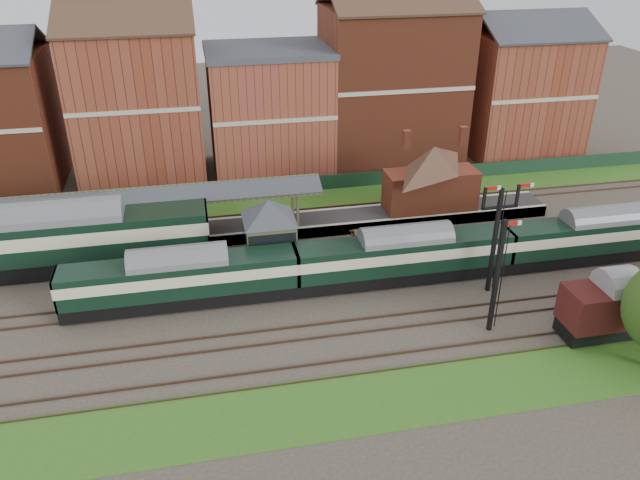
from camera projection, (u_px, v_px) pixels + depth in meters
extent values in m
plane|color=#473D33|center=(318.00, 290.00, 45.16)|extent=(160.00, 160.00, 0.00)
cube|color=#2D6619|center=(285.00, 201.00, 59.02)|extent=(90.00, 4.50, 0.06)
cube|color=#2D6619|center=(361.00, 402.00, 34.74)|extent=(90.00, 5.00, 0.06)
cube|color=#193823|center=(281.00, 186.00, 60.41)|extent=(90.00, 0.12, 1.50)
cube|color=#2D2D2D|center=(237.00, 231.00, 52.49)|extent=(55.00, 3.40, 1.00)
cube|color=#5D6D4E|center=(271.00, 258.00, 46.88)|extent=(3.40, 3.20, 2.40)
cube|color=#47482D|center=(270.00, 232.00, 45.86)|extent=(3.60, 3.40, 2.00)
pyramid|color=#383A3F|center=(269.00, 210.00, 45.02)|extent=(5.40, 5.40, 1.60)
cube|color=brown|center=(373.00, 249.00, 48.36)|extent=(3.00, 2.40, 2.20)
cube|color=#4C3323|center=(376.00, 236.00, 47.12)|extent=(3.20, 1.34, 0.79)
cube|color=#4C3323|center=(371.00, 229.00, 48.25)|extent=(3.20, 1.34, 0.79)
cube|color=brown|center=(430.00, 190.00, 54.47)|extent=(8.00, 3.00, 3.50)
pyramid|color=#4C3323|center=(433.00, 159.00, 53.15)|extent=(8.10, 8.10, 2.20)
cube|color=brown|center=(406.00, 156.00, 52.47)|extent=(0.60, 0.60, 1.60)
cube|color=brown|center=(461.00, 152.00, 53.36)|extent=(0.60, 0.60, 1.60)
cube|color=#47482D|center=(12.00, 233.00, 47.30)|extent=(0.22, 0.22, 3.40)
cube|color=#47482D|center=(293.00, 196.00, 53.48)|extent=(0.22, 0.22, 3.40)
cube|color=#383A3F|center=(158.00, 196.00, 48.68)|extent=(26.00, 1.99, 0.90)
cube|color=#383A3F|center=(159.00, 187.00, 50.33)|extent=(26.00, 1.99, 0.90)
cube|color=#47482D|center=(158.00, 187.00, 49.33)|extent=(26.00, 0.20, 0.20)
cube|color=black|center=(494.00, 241.00, 43.27)|extent=(0.25, 0.25, 8.00)
cube|color=black|center=(499.00, 207.00, 42.06)|extent=(2.60, 0.18, 0.18)
cube|color=#B2140F|center=(493.00, 188.00, 41.27)|extent=(1.10, 0.08, 0.25)
cube|color=#B2140F|center=(527.00, 185.00, 41.70)|extent=(1.10, 0.08, 0.25)
cube|color=black|center=(497.00, 277.00, 39.01)|extent=(0.25, 0.25, 8.00)
cube|color=#B2140F|center=(513.00, 223.00, 37.39)|extent=(1.10, 0.08, 0.25)
cube|color=brown|center=(137.00, 105.00, 61.02)|extent=(12.00, 10.00, 15.00)
cube|color=brown|center=(270.00, 113.00, 64.04)|extent=(12.00, 10.00, 12.00)
cube|color=brown|center=(392.00, 87.00, 65.43)|extent=(14.00, 10.00, 16.00)
cube|color=brown|center=(521.00, 94.00, 68.81)|extent=(12.00, 10.00, 13.00)
cube|color=black|center=(182.00, 297.00, 43.14)|extent=(16.02, 2.24, 0.98)
cube|color=black|center=(180.00, 277.00, 42.37)|extent=(16.02, 2.49, 2.31)
cube|color=beige|center=(180.00, 273.00, 42.25)|extent=(16.04, 2.53, 0.80)
cube|color=slate|center=(178.00, 260.00, 41.77)|extent=(16.02, 2.49, 0.53)
cube|color=black|center=(403.00, 273.00, 46.00)|extent=(16.02, 2.24, 0.98)
cube|color=black|center=(405.00, 254.00, 45.23)|extent=(16.02, 2.49, 2.31)
cube|color=beige|center=(405.00, 250.00, 45.11)|extent=(16.04, 2.53, 0.80)
cube|color=slate|center=(406.00, 238.00, 44.63)|extent=(16.02, 2.49, 0.53)
cube|color=black|center=(598.00, 252.00, 48.86)|extent=(16.02, 2.24, 0.98)
cube|color=black|center=(602.00, 233.00, 48.09)|extent=(16.02, 2.49, 2.31)
cube|color=beige|center=(603.00, 230.00, 47.97)|extent=(16.04, 2.53, 0.80)
cube|color=slate|center=(606.00, 218.00, 47.49)|extent=(16.02, 2.49, 0.53)
cube|color=black|center=(73.00, 261.00, 47.26)|extent=(20.70, 2.90, 1.26)
cube|color=black|center=(67.00, 236.00, 46.27)|extent=(20.70, 3.22, 2.99)
cube|color=beige|center=(67.00, 232.00, 46.11)|extent=(20.72, 3.26, 1.03)
cube|color=slate|center=(63.00, 216.00, 45.50)|extent=(20.70, 3.22, 0.69)
cube|color=black|center=(606.00, 326.00, 40.12)|extent=(6.20, 2.28, 0.93)
cube|color=#421413|center=(612.00, 304.00, 39.33)|extent=(6.20, 2.69, 2.48)
cube|color=gray|center=(617.00, 286.00, 38.70)|extent=(6.20, 2.69, 0.45)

